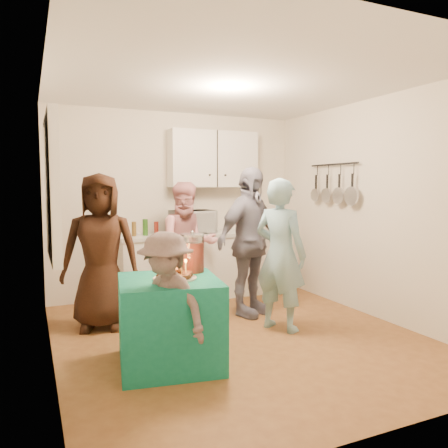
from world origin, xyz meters
name	(u,v)px	position (x,y,z in m)	size (l,w,h in m)	color
floor	(238,336)	(0.00, 0.00, 0.00)	(4.00, 4.00, 0.00)	brown
ceiling	(238,82)	(0.00, 0.00, 2.60)	(4.00, 4.00, 0.00)	white
back_wall	(177,205)	(0.00, 2.00, 1.30)	(3.60, 3.60, 0.00)	silver
left_wall	(48,217)	(-1.80, 0.00, 1.30)	(4.00, 4.00, 0.00)	silver
right_wall	(374,208)	(1.80, 0.00, 1.30)	(4.00, 4.00, 0.00)	silver
window_night	(50,188)	(-1.77, 0.30, 1.55)	(0.04, 1.00, 1.20)	black
counter	(198,267)	(0.20, 1.70, 0.43)	(2.20, 0.58, 0.86)	white
countertop	(198,235)	(0.20, 1.70, 0.89)	(2.24, 0.62, 0.05)	beige
upper_cabinet	(213,159)	(0.50, 1.85, 1.95)	(1.30, 0.30, 0.80)	white
pot_rack	(332,183)	(1.72, 0.70, 1.60)	(0.12, 1.00, 0.60)	black
microwave	(193,222)	(0.13, 1.70, 1.07)	(0.57, 0.39, 0.32)	white
party_table	(170,322)	(-0.86, -0.40, 0.38)	(0.85, 0.85, 0.76)	#12785F
donut_cake	(175,269)	(-0.81, -0.42, 0.85)	(0.38, 0.38, 0.18)	#381C0C
punch_jar	(192,254)	(-0.57, -0.19, 0.93)	(0.22, 0.22, 0.34)	#B41F0E
man_birthday	(280,255)	(0.52, 0.02, 0.83)	(0.60, 0.40, 1.65)	#94C4D7
woman_back_left	(101,251)	(-1.25, 0.86, 0.85)	(0.84, 0.54, 1.71)	#4E2816
woman_back_center	(188,245)	(-0.10, 1.25, 0.81)	(0.79, 0.61, 1.62)	#CD6B7E
woman_back_right	(249,242)	(0.46, 0.64, 0.90)	(1.05, 0.44, 1.80)	black
child_near_left	(166,306)	(-0.97, -0.67, 0.60)	(0.78, 0.45, 1.20)	#645150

